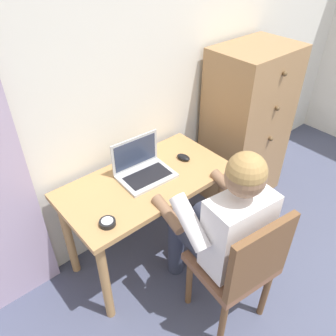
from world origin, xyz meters
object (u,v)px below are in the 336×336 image
at_px(desk, 147,193).
at_px(person_seated, 221,222).
at_px(laptop, 143,168).
at_px(dresser, 246,127).
at_px(computer_mouse, 183,157).
at_px(chair, 240,265).
at_px(desk_clock, 107,223).

relative_size(desk, person_seated, 0.91).
bearing_deg(laptop, person_seated, -81.93).
relative_size(dresser, computer_mouse, 13.17).
height_order(dresser, computer_mouse, dresser).
distance_m(desk, dresser, 1.10).
bearing_deg(desk, person_seated, -79.16).
xyz_separation_m(desk, laptop, (0.02, 0.06, 0.17)).
xyz_separation_m(dresser, chair, (-1.01, -0.80, -0.15)).
distance_m(laptop, computer_mouse, 0.32).
bearing_deg(computer_mouse, chair, -118.11).
distance_m(desk, person_seated, 0.57).
height_order(dresser, chair, dresser).
relative_size(desk, dresser, 0.84).
relative_size(person_seated, desk_clock, 13.51).
bearing_deg(computer_mouse, person_seated, -121.75).
height_order(person_seated, computer_mouse, person_seated).
xyz_separation_m(chair, computer_mouse, (0.25, 0.74, 0.22)).
relative_size(person_seated, laptop, 3.45).
distance_m(dresser, computer_mouse, 0.76).
bearing_deg(laptop, chair, -85.24).
bearing_deg(laptop, dresser, 0.58).
bearing_deg(chair, dresser, 38.48).
xyz_separation_m(person_seated, laptop, (-0.09, 0.61, 0.08)).
distance_m(laptop, desk_clock, 0.48).
xyz_separation_m(computer_mouse, desk_clock, (-0.73, -0.18, -0.00)).
bearing_deg(desk, laptop, 70.61).
xyz_separation_m(person_seated, computer_mouse, (0.23, 0.56, 0.04)).
relative_size(dresser, laptop, 3.74).
bearing_deg(desk_clock, person_seated, -36.89).
distance_m(dresser, chair, 1.30).
bearing_deg(chair, computer_mouse, 71.55).
bearing_deg(laptop, computer_mouse, -8.33).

